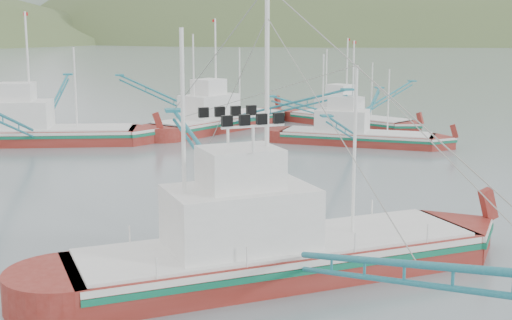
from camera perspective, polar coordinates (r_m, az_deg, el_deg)
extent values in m
plane|color=slate|center=(31.10, 2.39, -7.85)|extent=(1200.00, 1200.00, 0.00)
cube|color=maroon|center=(28.99, 1.87, -8.80)|extent=(17.18, 7.24, 2.22)
cube|color=silver|center=(28.68, 1.88, -7.02)|extent=(16.87, 7.27, 0.24)
cube|color=#0E6646|center=(28.77, 1.87, -7.55)|extent=(16.88, 7.29, 0.24)
cube|color=silver|center=(28.62, 1.88, -6.59)|extent=(16.33, 6.88, 0.13)
cube|color=silver|center=(27.67, -1.27, -4.68)|extent=(6.08, 4.46, 2.44)
cube|color=silver|center=(27.20, -1.28, -0.62)|extent=(3.27, 2.90, 1.56)
cylinder|color=white|center=(27.32, 0.88, 3.21)|extent=(0.18, 0.18, 10.00)
cylinder|color=white|center=(26.31, -5.82, 1.21)|extent=(0.16, 0.16, 8.50)
cylinder|color=white|center=(29.28, 7.89, 0.65)|extent=(0.13, 0.13, 7.00)
cube|color=maroon|center=(60.41, 8.05, 1.41)|extent=(12.61, 9.41, 1.69)
cube|color=silver|center=(60.30, 8.07, 2.08)|extent=(12.43, 9.34, 0.19)
cube|color=#0E6646|center=(60.33, 8.07, 1.88)|extent=(12.44, 9.35, 0.19)
cube|color=silver|center=(60.27, 8.07, 2.24)|extent=(11.98, 8.94, 0.10)
cube|color=silver|center=(60.39, 6.91, 3.14)|extent=(5.01, 4.49, 1.86)
cube|color=silver|center=(60.20, 6.95, 4.57)|extent=(2.84, 2.72, 1.18)
cylinder|color=white|center=(59.91, 7.77, 5.82)|extent=(0.14, 0.14, 7.61)
cylinder|color=white|center=(60.48, 5.39, 5.38)|extent=(0.12, 0.12, 6.46)
cylinder|color=white|center=(59.54, 10.55, 4.60)|extent=(0.10, 0.10, 5.32)
cube|color=maroon|center=(68.30, -2.91, 2.62)|extent=(14.37, 13.04, 2.05)
cube|color=silver|center=(68.18, -2.92, 3.34)|extent=(14.19, 12.91, 0.23)
cube|color=#0E6646|center=(68.21, -2.92, 3.13)|extent=(14.20, 12.92, 0.23)
cube|color=silver|center=(68.15, -2.92, 3.51)|extent=(13.65, 12.39, 0.12)
cube|color=silver|center=(66.87, -3.79, 4.29)|extent=(6.02, 5.81, 2.25)
cube|color=silver|center=(66.68, -3.81, 5.86)|extent=(3.49, 3.44, 1.43)
cylinder|color=white|center=(67.33, -3.25, 7.32)|extent=(0.16, 0.16, 9.21)
cylinder|color=white|center=(65.08, -5.01, 6.56)|extent=(0.14, 0.14, 7.83)
cylinder|color=white|center=(70.18, -1.32, 6.34)|extent=(0.12, 0.12, 6.45)
cube|color=maroon|center=(62.77, -16.96, 1.44)|extent=(16.56, 6.50, 2.15)
cube|color=silver|center=(62.63, -17.01, 2.26)|extent=(16.25, 6.54, 0.24)
cube|color=#0E6646|center=(62.67, -17.00, 2.02)|extent=(16.25, 6.56, 0.24)
cube|color=silver|center=(62.60, -17.02, 2.46)|extent=(15.73, 6.17, 0.13)
cube|color=silver|center=(62.83, -18.51, 3.44)|extent=(5.80, 4.15, 2.36)
cube|color=silver|center=(62.63, -18.62, 5.19)|extent=(3.10, 2.73, 1.50)
cylinder|color=white|center=(62.24, -17.75, 6.80)|extent=(0.17, 0.17, 9.67)
cylinder|color=white|center=(61.60, -14.25, 5.59)|extent=(0.13, 0.13, 6.77)
cube|color=maroon|center=(71.09, 7.47, 2.84)|extent=(9.94, 12.37, 1.69)
cube|color=silver|center=(71.00, 7.49, 3.41)|extent=(9.85, 12.20, 0.19)
cube|color=#0E6646|center=(71.02, 7.48, 3.24)|extent=(9.87, 12.21, 0.19)
cube|color=silver|center=(70.98, 7.49, 3.55)|extent=(9.44, 11.76, 0.10)
cube|color=silver|center=(71.61, 6.69, 4.34)|extent=(4.62, 5.01, 1.86)
cube|color=silver|center=(71.46, 6.71, 5.56)|extent=(2.77, 2.86, 1.18)
cylinder|color=white|center=(70.85, 7.29, 6.60)|extent=(0.14, 0.14, 7.61)
cylinder|color=white|center=(72.41, 5.65, 6.27)|extent=(0.12, 0.12, 6.46)
cylinder|color=white|center=(69.25, 9.25, 5.50)|extent=(0.10, 0.10, 5.32)
ellipsoid|color=#45592D|center=(521.14, 16.21, 9.33)|extent=(684.00, 432.00, 306.00)
ellipsoid|color=slate|center=(589.76, -8.86, 9.75)|extent=(960.00, 400.00, 240.00)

